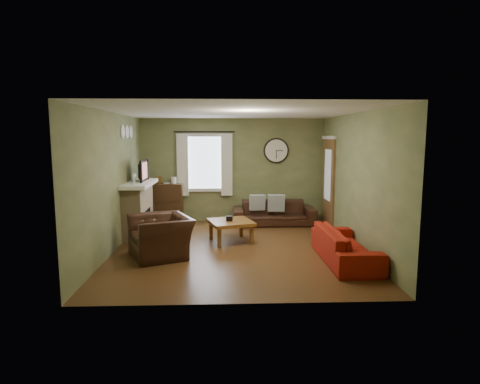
{
  "coord_description": "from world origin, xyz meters",
  "views": [
    {
      "loc": [
        -0.22,
        -7.54,
        2.15
      ],
      "look_at": [
        0.1,
        0.4,
        1.05
      ],
      "focal_mm": 30.0,
      "sensor_mm": 36.0,
      "label": 1
    }
  ],
  "objects_px": {
    "sofa_brown": "(274,213)",
    "coffee_table": "(231,231)",
    "sofa_red": "(345,245)",
    "bookshelf": "(166,203)",
    "armchair": "(161,236)"
  },
  "relations": [
    {
      "from": "sofa_brown",
      "to": "sofa_red",
      "type": "relative_size",
      "value": 1.04
    },
    {
      "from": "sofa_brown",
      "to": "armchair",
      "type": "bearing_deg",
      "value": -132.91
    },
    {
      "from": "bookshelf",
      "to": "armchair",
      "type": "distance_m",
      "value": 2.86
    },
    {
      "from": "coffee_table",
      "to": "armchair",
      "type": "bearing_deg",
      "value": -143.87
    },
    {
      "from": "bookshelf",
      "to": "armchair",
      "type": "relative_size",
      "value": 0.88
    },
    {
      "from": "sofa_brown",
      "to": "coffee_table",
      "type": "relative_size",
      "value": 2.41
    },
    {
      "from": "armchair",
      "to": "coffee_table",
      "type": "bearing_deg",
      "value": 102.25
    },
    {
      "from": "sofa_brown",
      "to": "coffee_table",
      "type": "xyz_separation_m",
      "value": [
        -1.1,
        -1.62,
        -0.07
      ]
    },
    {
      "from": "sofa_brown",
      "to": "coffee_table",
      "type": "height_order",
      "value": "sofa_brown"
    },
    {
      "from": "bookshelf",
      "to": "sofa_brown",
      "type": "relative_size",
      "value": 0.49
    },
    {
      "from": "bookshelf",
      "to": "sofa_red",
      "type": "height_order",
      "value": "bookshelf"
    },
    {
      "from": "bookshelf",
      "to": "coffee_table",
      "type": "distance_m",
      "value": 2.49
    },
    {
      "from": "sofa_red",
      "to": "bookshelf",
      "type": "bearing_deg",
      "value": 47.19
    },
    {
      "from": "bookshelf",
      "to": "armchair",
      "type": "height_order",
      "value": "bookshelf"
    },
    {
      "from": "bookshelf",
      "to": "coffee_table",
      "type": "bearing_deg",
      "value": -50.21
    }
  ]
}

